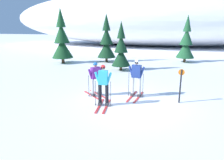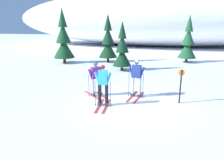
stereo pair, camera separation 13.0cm
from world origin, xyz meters
name	(u,v)px [view 1 (the left image)]	position (x,y,z in m)	size (l,w,h in m)	color
ground_plane	(130,103)	(0.00, 0.00, 0.00)	(120.00, 120.00, 0.00)	white
skier_navy_jacket	(136,77)	(0.16, 0.95, 0.99)	(0.82, 1.76, 1.86)	red
skier_cyan_jacket	(103,85)	(-1.13, -0.56, 0.97)	(0.78, 1.68, 1.85)	red
skier_purple_jacket	(96,78)	(-1.84, 0.67, 0.92)	(1.46, 1.44, 1.73)	red
pine_tree_far_left	(62,40)	(-7.41, 8.97, 2.08)	(1.92, 1.92, 4.96)	#47301E
pine_tree_center_left	(106,42)	(-3.57, 10.39, 1.87)	(1.73, 1.73, 4.48)	#47301E
pine_tree_center_right	(121,50)	(-1.60, 6.90, 1.58)	(1.46, 1.46, 3.77)	#47301E
pine_tree_far_right	(186,43)	(3.74, 11.75, 1.83)	(1.68, 1.68, 4.36)	#47301E
snow_ridge_background	(163,18)	(1.89, 27.62, 4.47)	(51.05, 18.46, 8.93)	white
trail_marker_post	(180,84)	(2.20, 0.50, 0.89)	(0.28, 0.07, 1.58)	black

